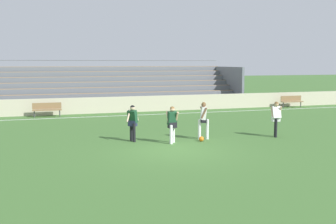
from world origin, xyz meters
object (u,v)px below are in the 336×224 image
(player_white_overlapping, at_px, (276,116))
(soccer_ball, at_px, (201,139))
(player_dark_pressing_high, at_px, (133,120))
(bench_far_left, at_px, (47,108))
(player_white_wide_left, at_px, (204,117))
(bleacher_stand, at_px, (65,87))
(bench_centre_sideline, at_px, (292,100))
(player_dark_deep_cover, at_px, (172,122))

(player_white_overlapping, bearing_deg, soccer_ball, 179.56)
(player_dark_pressing_high, height_order, soccer_ball, player_dark_pressing_high)
(bench_far_left, bearing_deg, player_dark_pressing_high, -69.35)
(player_white_wide_left, xyz_separation_m, player_white_overlapping, (3.47, -0.44, -0.03))
(bleacher_stand, xyz_separation_m, player_white_wide_left, (5.33, -14.45, -0.62))
(player_white_wide_left, distance_m, player_white_overlapping, 3.50)
(bench_centre_sideline, xyz_separation_m, player_white_overlapping, (-7.98, -10.40, 0.44))
(bleacher_stand, relative_size, soccer_ball, 123.67)
(player_dark_deep_cover, bearing_deg, player_dark_pressing_high, 148.73)
(bleacher_stand, distance_m, player_dark_pressing_high, 14.15)
(bleacher_stand, relative_size, player_white_wide_left, 15.99)
(bench_centre_sideline, relative_size, player_white_wide_left, 1.06)
(player_dark_deep_cover, bearing_deg, bleacher_stand, 103.96)
(bleacher_stand, bearing_deg, bench_far_left, -107.37)
(bleacher_stand, relative_size, player_white_overlapping, 16.36)
(bench_centre_sideline, bearing_deg, bleacher_stand, 165.02)
(player_white_overlapping, distance_m, player_dark_pressing_high, 6.70)
(bench_centre_sideline, xyz_separation_m, soccer_ball, (-11.71, -10.37, -0.44))
(bench_centre_sideline, bearing_deg, player_dark_deep_cover, -141.48)
(bleacher_stand, relative_size, bench_far_left, 15.12)
(player_dark_deep_cover, relative_size, player_dark_pressing_high, 1.00)
(player_dark_deep_cover, distance_m, player_white_overlapping, 5.10)
(player_white_wide_left, distance_m, player_dark_pressing_high, 3.20)
(player_dark_deep_cover, relative_size, player_white_wide_left, 0.95)
(soccer_ball, bearing_deg, bench_centre_sideline, 41.54)
(bench_far_left, height_order, player_dark_pressing_high, player_dark_pressing_high)
(player_white_overlapping, bearing_deg, player_white_wide_left, 172.77)
(player_white_overlapping, bearing_deg, bleacher_stand, 120.58)
(soccer_ball, bearing_deg, player_dark_deep_cover, -178.49)
(bleacher_stand, bearing_deg, player_white_wide_left, -69.75)
(bleacher_stand, height_order, bench_centre_sideline, bleacher_stand)
(bench_far_left, bearing_deg, player_white_overlapping, -45.55)
(player_white_overlapping, bearing_deg, bench_centre_sideline, 52.50)
(bench_centre_sideline, relative_size, player_dark_pressing_high, 1.12)
(bench_far_left, bearing_deg, bench_centre_sideline, 0.00)
(bleacher_stand, height_order, player_dark_pressing_high, bleacher_stand)
(player_white_overlapping, bearing_deg, bench_far_left, 134.45)
(player_white_wide_left, height_order, soccer_ball, player_white_wide_left)
(player_dark_pressing_high, bearing_deg, player_dark_deep_cover, -31.27)
(player_dark_pressing_high, bearing_deg, bleacher_stand, 98.81)
(bench_centre_sideline, bearing_deg, player_dark_pressing_high, -147.04)
(player_white_overlapping, height_order, soccer_ball, player_white_overlapping)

